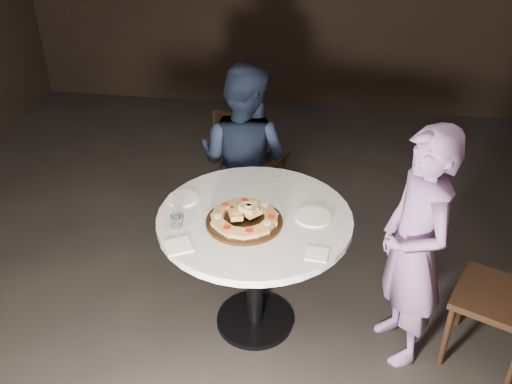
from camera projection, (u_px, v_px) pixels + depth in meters
The scene contains 12 objects.
floor at pixel (248, 326), 3.67m from camera, with size 7.00×7.00×0.00m, color black.
table at pixel (255, 238), 3.34m from camera, with size 1.33×1.33×0.84m.
serving_board at pixel (244, 221), 3.19m from camera, with size 0.43×0.43×0.02m, color black.
focaccia_pile at pixel (245, 216), 3.17m from camera, with size 0.38×0.39×0.10m.
plate_left at pixel (183, 198), 3.40m from camera, with size 0.18×0.18×0.01m, color white.
plate_right at pixel (313, 217), 3.24m from camera, with size 0.21×0.21×0.01m, color white.
water_glass at pixel (177, 221), 3.14m from camera, with size 0.08×0.08×0.07m, color silver.
napkin_near at pixel (178, 246), 3.01m from camera, with size 0.14×0.14×0.01m, color white.
napkin_far at pixel (317, 254), 2.96m from camera, with size 0.11×0.11×0.01m, color white.
chair_far at pixel (248, 156), 4.47m from camera, with size 0.56×0.57×0.94m.
diner_navy at pixel (243, 161), 4.04m from camera, with size 0.70×0.54×1.44m, color black.
diner_teal at pixel (414, 250), 3.14m from camera, with size 0.55×0.36×1.50m, color #84679F.
Camera 1 is at (0.44, -2.59, 2.71)m, focal length 40.00 mm.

